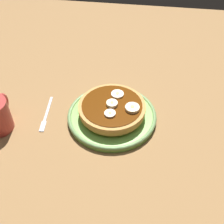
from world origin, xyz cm
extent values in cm
cube|color=olive|center=(0.00, 0.00, -1.50)|extent=(140.00, 140.00, 3.00)
cylinder|color=#72B74C|center=(0.00, 0.00, 0.76)|extent=(22.66, 22.66, 1.52)
torus|color=#658B50|center=(0.00, 0.00, 1.29)|extent=(23.04, 23.04, 1.06)
cylinder|color=gold|center=(0.51, 0.40, 2.06)|extent=(16.12, 16.12, 1.09)
cylinder|color=#CC8F46|center=(0.42, -0.17, 3.14)|extent=(16.70, 16.70, 1.09)
cylinder|color=#C78D49|center=(-0.02, 0.21, 4.23)|extent=(17.01, 17.01, 1.09)
cylinder|color=#592B0A|center=(0.00, 0.00, 4.85)|extent=(15.24, 15.24, 0.16)
cylinder|color=beige|center=(-0.02, 0.13, 5.25)|extent=(2.87, 2.87, 0.96)
cylinder|color=tan|center=(-0.02, 0.13, 5.77)|extent=(0.80, 0.80, 0.08)
cylinder|color=#FAE0C0|center=(-3.38, -0.27, 5.10)|extent=(2.79, 2.79, 0.65)
cylinder|color=tan|center=(-3.38, -0.27, 5.46)|extent=(0.78, 0.78, 0.08)
cylinder|color=#F8E7B4|center=(-0.82, -5.15, 5.25)|extent=(3.54, 3.54, 0.96)
cylinder|color=tan|center=(-0.82, -5.15, 5.77)|extent=(0.99, 0.99, 0.08)
cylinder|color=#F8E5C0|center=(3.98, -0.83, 5.08)|extent=(3.28, 3.28, 0.62)
cylinder|color=tan|center=(3.98, -0.83, 5.43)|extent=(0.92, 0.92, 0.08)
torus|color=#B23833|center=(-3.37, 27.84, 4.19)|extent=(6.05, 1.36, 6.05)
cube|color=silver|center=(1.01, 17.61, 0.25)|extent=(9.52, 1.59, 0.50)
cube|color=silver|center=(-5.46, 17.00, 0.25)|extent=(3.60, 1.58, 0.50)
camera|label=1|loc=(-51.38, -7.53, 53.36)|focal=45.63mm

